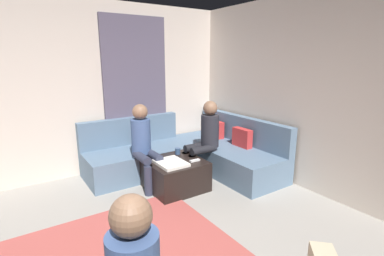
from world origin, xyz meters
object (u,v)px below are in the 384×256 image
sectional_couch (189,154)px  game_remote (195,160)px  coffee_mug (178,151)px  person_on_couch_side (144,143)px  ottoman (175,174)px  person_on_couch_back (205,136)px

sectional_couch → game_remote: size_ratio=17.00×
coffee_mug → person_on_couch_side: 0.54m
person_on_couch_side → coffee_mug: bearing=168.2°
ottoman → person_on_couch_back: bearing=100.9°
game_remote → person_on_couch_back: 0.54m
sectional_couch → person_on_couch_back: 0.52m
coffee_mug → sectional_couch: bearing=123.9°
person_on_couch_back → ottoman: bearing=100.9°
sectional_couch → ottoman: (0.47, -0.55, -0.07)m
sectional_couch → person_on_couch_side: bearing=-80.4°
coffee_mug → person_on_couch_back: person_on_couch_back is taller
ottoman → coffee_mug: 0.38m
ottoman → game_remote: game_remote is taller
person_on_couch_back → person_on_couch_side: size_ratio=1.00×
sectional_couch → game_remote: sectional_couch is taller
game_remote → person_on_couch_back: size_ratio=0.12×
person_on_couch_side → game_remote: bearing=136.8°
ottoman → coffee_mug: (-0.22, 0.18, 0.26)m
sectional_couch → game_remote: 0.75m
person_on_couch_back → coffee_mug: bearing=76.6°
ottoman → coffee_mug: coffee_mug is taller
ottoman → person_on_couch_back: 0.77m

